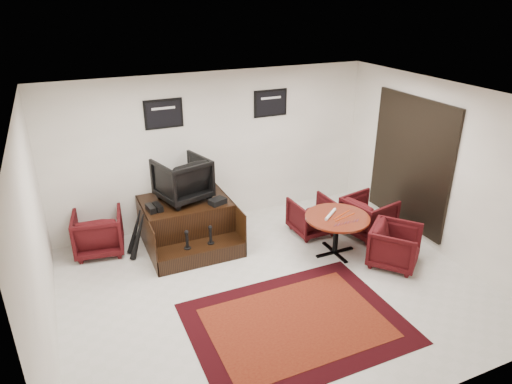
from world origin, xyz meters
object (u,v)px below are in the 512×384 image
shine_podium (188,224)px  table_chair_corner (395,244)px  shine_chair (182,177)px  meeting_table (337,221)px  armchair_side (98,230)px  table_chair_back (312,214)px  table_chair_window (369,214)px

shine_podium → table_chair_corner: size_ratio=2.05×
shine_chair → meeting_table: shine_chair is taller
armchair_side → table_chair_corner: armchair_side is taller
armchair_side → meeting_table: (3.59, -1.65, 0.20)m
meeting_table → table_chair_corner: size_ratio=1.41×
meeting_table → table_chair_back: (0.00, 0.80, -0.24)m
table_chair_back → shine_podium: bearing=-16.2°
shine_podium → meeting_table: size_ratio=1.45×
table_chair_corner → shine_chair: bearing=102.3°
meeting_table → shine_chair: bearing=144.8°
shine_podium → table_chair_back: shine_podium is taller
table_chair_window → table_chair_corner: table_chair_window is taller
table_chair_window → table_chair_corner: (-0.23, -1.00, -0.02)m
armchair_side → meeting_table: armchair_side is taller
meeting_table → table_chair_window: size_ratio=1.33×
shine_chair → shine_podium: bearing=74.3°
shine_chair → meeting_table: size_ratio=0.78×
table_chair_back → table_chair_corner: table_chair_corner is taller
table_chair_window → armchair_side: bearing=61.9°
table_chair_corner → shine_podium: bearing=104.2°
shine_chair → armchair_side: bearing=-21.4°
shine_podium → armchair_side: armchair_side is taller
shine_chair → table_chair_back: shine_chair is taller
shine_podium → table_chair_window: size_ratio=1.94×
table_chair_back → table_chair_window: bearing=150.9°
table_chair_corner → table_chair_window: bearing=37.1°
shine_podium → table_chair_corner: shine_podium is taller
table_chair_back → table_chair_window: 1.01m
meeting_table → armchair_side: bearing=155.3°
meeting_table → table_chair_back: bearing=89.7°
shine_chair → table_chair_corner: shine_chair is taller
armchair_side → table_chair_corner: size_ratio=1.07×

